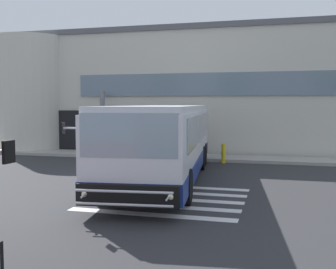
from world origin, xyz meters
TOP-DOWN VIEW (x-y plane):
  - ground_plane at (0.00, 0.00)m, footprint 80.00×90.00m
  - bay_paint_stripes at (2.00, -4.20)m, footprint 4.40×3.96m
  - terminal_building at (-0.68, 11.59)m, footprint 21.56×13.80m
  - boarding_curb at (0.00, 4.80)m, footprint 23.76×2.00m
  - entry_support_column at (-4.32, 5.40)m, footprint 0.28×0.28m
  - bus_main_foreground at (1.05, -1.15)m, footprint 3.88×11.90m
  - passenger_near_column at (-3.53, 4.60)m, footprint 0.57×0.44m
  - passenger_by_doorway at (-2.80, 4.28)m, footprint 0.49×0.40m
  - safety_bollard_yellow at (2.58, 3.60)m, footprint 0.18×0.18m

SIDE VIEW (x-z plane):
  - ground_plane at x=0.00m, z-range -0.02..0.00m
  - bay_paint_stripes at x=2.00m, z-range 0.00..0.01m
  - boarding_curb at x=0.00m, z-range 0.00..0.15m
  - safety_bollard_yellow at x=2.58m, z-range 0.00..0.90m
  - passenger_by_doorway at x=-2.80m, z-range 0.24..1.92m
  - passenger_near_column at x=-3.53m, z-range 0.28..1.95m
  - bus_main_foreground at x=1.05m, z-range -0.02..2.68m
  - entry_support_column at x=-4.32m, z-range 0.15..3.46m
  - terminal_building at x=-0.68m, z-range -0.01..7.01m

